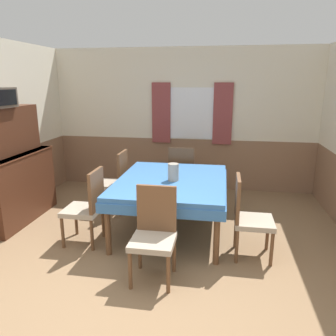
{
  "coord_description": "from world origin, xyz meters",
  "views": [
    {
      "loc": [
        0.75,
        -2.32,
        2.0
      ],
      "look_at": [
        0.05,
        1.82,
        0.89
      ],
      "focal_mm": 35.0,
      "sensor_mm": 36.0,
      "label": 1
    }
  ],
  "objects_px": {
    "chair_left_far": "(116,180)",
    "vase": "(173,172)",
    "chair_head_window": "(182,173)",
    "sideboard": "(15,174)",
    "chair_left_near": "(88,205)",
    "chair_head_near": "(154,231)",
    "chair_right_near": "(248,215)",
    "dining_table": "(172,186)"
  },
  "relations": [
    {
      "from": "dining_table",
      "to": "chair_left_far",
      "type": "distance_m",
      "value": 1.12
    },
    {
      "from": "chair_head_window",
      "to": "chair_left_near",
      "type": "relative_size",
      "value": 1.0
    },
    {
      "from": "chair_head_window",
      "to": "chair_left_near",
      "type": "bearing_deg",
      "value": -120.08
    },
    {
      "from": "chair_head_near",
      "to": "vase",
      "type": "relative_size",
      "value": 4.23
    },
    {
      "from": "chair_left_far",
      "to": "chair_left_near",
      "type": "xyz_separation_m",
      "value": [
        0.0,
        -1.09,
        0.0
      ]
    },
    {
      "from": "chair_left_far",
      "to": "chair_head_window",
      "type": "distance_m",
      "value": 1.14
    },
    {
      "from": "chair_left_far",
      "to": "chair_head_near",
      "type": "bearing_deg",
      "value": -149.92
    },
    {
      "from": "chair_head_near",
      "to": "chair_left_near",
      "type": "relative_size",
      "value": 1.0
    },
    {
      "from": "chair_head_window",
      "to": "sideboard",
      "type": "distance_m",
      "value": 2.58
    },
    {
      "from": "chair_right_near",
      "to": "chair_left_far",
      "type": "bearing_deg",
      "value": -119.22
    },
    {
      "from": "chair_right_near",
      "to": "chair_left_near",
      "type": "height_order",
      "value": "same"
    },
    {
      "from": "dining_table",
      "to": "chair_right_near",
      "type": "height_order",
      "value": "chair_right_near"
    },
    {
      "from": "chair_left_near",
      "to": "sideboard",
      "type": "distance_m",
      "value": 1.43
    },
    {
      "from": "chair_head_window",
      "to": "chair_left_near",
      "type": "xyz_separation_m",
      "value": [
        -0.97,
        -1.68,
        0.0
      ]
    },
    {
      "from": "chair_head_near",
      "to": "chair_right_near",
      "type": "xyz_separation_m",
      "value": [
        0.97,
        0.59,
        0.0
      ]
    },
    {
      "from": "dining_table",
      "to": "sideboard",
      "type": "height_order",
      "value": "sideboard"
    },
    {
      "from": "chair_head_window",
      "to": "vase",
      "type": "relative_size",
      "value": 4.23
    },
    {
      "from": "chair_right_near",
      "to": "vase",
      "type": "bearing_deg",
      "value": -117.1
    },
    {
      "from": "chair_left_far",
      "to": "sideboard",
      "type": "xyz_separation_m",
      "value": [
        -1.32,
        -0.58,
        0.2
      ]
    },
    {
      "from": "dining_table",
      "to": "vase",
      "type": "height_order",
      "value": "vase"
    },
    {
      "from": "chair_head_window",
      "to": "vase",
      "type": "distance_m",
      "value": 1.25
    },
    {
      "from": "chair_left_near",
      "to": "vase",
      "type": "xyz_separation_m",
      "value": [
        1.01,
        0.48,
        0.34
      ]
    },
    {
      "from": "chair_head_window",
      "to": "chair_right_near",
      "type": "xyz_separation_m",
      "value": [
        0.97,
        -1.68,
        0.0
      ]
    },
    {
      "from": "dining_table",
      "to": "chair_left_near",
      "type": "xyz_separation_m",
      "value": [
        -0.97,
        -0.55,
        -0.12
      ]
    },
    {
      "from": "dining_table",
      "to": "chair_right_near",
      "type": "relative_size",
      "value": 1.84
    },
    {
      "from": "chair_head_window",
      "to": "vase",
      "type": "height_order",
      "value": "same"
    },
    {
      "from": "chair_left_far",
      "to": "vase",
      "type": "xyz_separation_m",
      "value": [
        1.01,
        -0.61,
        0.34
      ]
    },
    {
      "from": "dining_table",
      "to": "chair_left_far",
      "type": "bearing_deg",
      "value": 150.78
    },
    {
      "from": "chair_head_window",
      "to": "vase",
      "type": "bearing_deg",
      "value": -88.48
    },
    {
      "from": "dining_table",
      "to": "chair_head_window",
      "type": "xyz_separation_m",
      "value": [
        0.0,
        1.14,
        -0.12
      ]
    },
    {
      "from": "chair_head_window",
      "to": "vase",
      "type": "xyz_separation_m",
      "value": [
        0.03,
        -1.2,
        0.34
      ]
    },
    {
      "from": "vase",
      "to": "chair_head_near",
      "type": "bearing_deg",
      "value": -91.69
    },
    {
      "from": "chair_left_near",
      "to": "vase",
      "type": "bearing_deg",
      "value": -64.39
    },
    {
      "from": "chair_head_window",
      "to": "sideboard",
      "type": "xyz_separation_m",
      "value": [
        -2.29,
        -1.17,
        0.2
      ]
    },
    {
      "from": "chair_head_near",
      "to": "chair_head_window",
      "type": "xyz_separation_m",
      "value": [
        -0.0,
        2.27,
        0.0
      ]
    },
    {
      "from": "chair_left_near",
      "to": "chair_head_near",
      "type": "bearing_deg",
      "value": -121.28
    },
    {
      "from": "vase",
      "to": "chair_right_near",
      "type": "bearing_deg",
      "value": -27.1
    },
    {
      "from": "chair_left_far",
      "to": "chair_head_window",
      "type": "height_order",
      "value": "same"
    },
    {
      "from": "chair_left_far",
      "to": "chair_right_near",
      "type": "height_order",
      "value": "same"
    },
    {
      "from": "chair_right_near",
      "to": "chair_left_near",
      "type": "xyz_separation_m",
      "value": [
        -1.95,
        0.0,
        0.0
      ]
    },
    {
      "from": "chair_head_window",
      "to": "chair_right_near",
      "type": "distance_m",
      "value": 1.94
    },
    {
      "from": "chair_right_near",
      "to": "sideboard",
      "type": "xyz_separation_m",
      "value": [
        -3.27,
        0.51,
        0.2
      ]
    }
  ]
}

